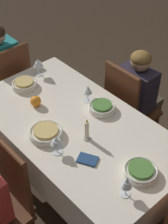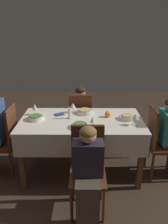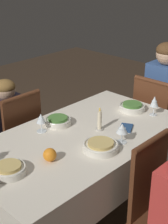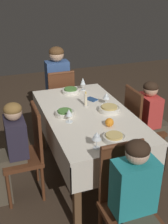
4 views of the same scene
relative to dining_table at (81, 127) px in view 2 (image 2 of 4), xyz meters
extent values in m
plane|color=#3D2D21|center=(0.00, 0.00, -0.67)|extent=(8.00, 8.00, 0.00)
cube|color=silver|center=(0.00, 0.00, 0.08)|extent=(1.55, 0.84, 0.04)
cube|color=silver|center=(0.00, 0.42, -0.06)|extent=(1.55, 0.01, 0.25)
cube|color=silver|center=(0.00, -0.42, -0.06)|extent=(1.55, 0.01, 0.25)
cube|color=silver|center=(0.77, 0.00, -0.06)|extent=(0.01, 0.84, 0.25)
cube|color=silver|center=(-0.77, 0.00, -0.06)|extent=(0.01, 0.84, 0.25)
cube|color=brown|center=(0.70, 0.35, -0.31)|extent=(0.06, 0.06, 0.74)
cube|color=brown|center=(-0.70, 0.35, -0.31)|extent=(0.06, 0.06, 0.74)
cube|color=brown|center=(0.70, -0.35, -0.31)|extent=(0.06, 0.06, 0.74)
cube|color=brown|center=(-0.70, -0.35, -0.31)|extent=(0.06, 0.06, 0.74)
cube|color=#562D19|center=(-1.06, -0.03, -0.25)|extent=(0.37, 0.37, 0.04)
cube|color=#562D19|center=(-0.89, -0.03, 0.01)|extent=(0.03, 0.34, 0.48)
cylinder|color=#562D19|center=(-0.89, -0.03, 0.25)|extent=(0.04, 0.34, 0.04)
cylinder|color=#562D19|center=(-0.90, 0.13, -0.47)|extent=(0.03, 0.03, 0.40)
cylinder|color=#562D19|center=(-0.90, -0.19, -0.47)|extent=(0.03, 0.03, 0.40)
cube|color=#562D19|center=(1.06, -0.06, -0.25)|extent=(0.37, 0.37, 0.04)
cube|color=#562D19|center=(0.89, -0.06, 0.01)|extent=(0.03, 0.34, 0.48)
cylinder|color=#562D19|center=(0.89, -0.06, 0.25)|extent=(0.04, 0.34, 0.04)
cylinder|color=#562D19|center=(1.22, 0.10, -0.47)|extent=(0.03, 0.03, 0.40)
cylinder|color=#562D19|center=(0.90, -0.22, -0.47)|extent=(0.03, 0.03, 0.40)
cylinder|color=#562D19|center=(0.90, 0.10, -0.47)|extent=(0.03, 0.03, 0.40)
cube|color=#562D19|center=(-0.03, 0.70, -0.25)|extent=(0.37, 0.37, 0.04)
cube|color=#562D19|center=(-0.03, 0.53, 0.01)|extent=(0.34, 0.03, 0.48)
cylinder|color=#562D19|center=(-0.03, 0.53, 0.25)|extent=(0.34, 0.04, 0.04)
cylinder|color=#562D19|center=(0.13, 0.86, -0.47)|extent=(0.03, 0.03, 0.40)
cylinder|color=#562D19|center=(-0.19, 0.86, -0.47)|extent=(0.03, 0.03, 0.40)
cylinder|color=#562D19|center=(0.13, 0.54, -0.47)|extent=(0.03, 0.03, 0.40)
cylinder|color=#562D19|center=(-0.19, 0.54, -0.47)|extent=(0.03, 0.03, 0.40)
cube|color=#562D19|center=(0.07, -0.70, -0.25)|extent=(0.37, 0.37, 0.04)
cube|color=#562D19|center=(0.07, -0.53, 0.01)|extent=(0.34, 0.03, 0.48)
cylinder|color=#562D19|center=(0.07, -0.53, 0.25)|extent=(0.34, 0.04, 0.04)
cylinder|color=#562D19|center=(-0.09, -0.86, -0.47)|extent=(0.03, 0.03, 0.40)
cylinder|color=#562D19|center=(0.23, -0.86, -0.47)|extent=(0.03, 0.03, 0.40)
cylinder|color=#562D19|center=(-0.09, -0.54, -0.47)|extent=(0.03, 0.03, 0.40)
cylinder|color=#562D19|center=(0.23, -0.54, -0.47)|extent=(0.03, 0.03, 0.40)
cube|color=teal|center=(1.09, -0.06, 0.03)|extent=(0.18, 0.30, 0.41)
cube|color=#4C4233|center=(-0.03, 0.90, -0.45)|extent=(0.23, 0.14, 0.44)
cube|color=#4C4233|center=(-0.03, 0.82, -0.20)|extent=(0.24, 0.31, 0.06)
cube|color=red|center=(-0.03, 0.73, 0.00)|extent=(0.30, 0.18, 0.34)
sphere|color=#D6A884|center=(-0.03, 0.73, 0.25)|extent=(0.16, 0.16, 0.16)
ellipsoid|color=black|center=(-0.03, 0.73, 0.28)|extent=(0.16, 0.16, 0.11)
cube|color=#4C4233|center=(0.07, -0.90, -0.45)|extent=(0.22, 0.14, 0.44)
cube|color=#4C4233|center=(0.07, -0.82, -0.20)|extent=(0.24, 0.31, 0.06)
cube|color=#282333|center=(0.07, -0.73, 0.00)|extent=(0.30, 0.18, 0.35)
sphere|color=#D6A884|center=(0.07, -0.73, 0.26)|extent=(0.16, 0.16, 0.16)
ellipsoid|color=brown|center=(0.07, -0.73, 0.28)|extent=(0.16, 0.16, 0.11)
cylinder|color=silver|center=(-0.58, 0.00, 0.12)|extent=(0.21, 0.21, 0.04)
torus|color=silver|center=(-0.58, 0.00, 0.14)|extent=(0.20, 0.20, 0.01)
cylinder|color=#4C7F38|center=(-0.58, 0.00, 0.15)|extent=(0.15, 0.15, 0.02)
cylinder|color=white|center=(-0.62, 0.17, 0.10)|extent=(0.06, 0.06, 0.00)
cylinder|color=white|center=(-0.62, 0.17, 0.14)|extent=(0.01, 0.01, 0.07)
cone|color=white|center=(-0.62, 0.17, 0.21)|extent=(0.06, 0.06, 0.08)
cylinder|color=white|center=(-0.62, 0.17, 0.19)|extent=(0.04, 0.04, 0.04)
cylinder|color=silver|center=(0.58, 0.02, 0.12)|extent=(0.19, 0.19, 0.04)
torus|color=silver|center=(0.58, 0.02, 0.14)|extent=(0.19, 0.19, 0.01)
cylinder|color=tan|center=(0.58, 0.02, 0.15)|extent=(0.14, 0.14, 0.02)
cylinder|color=white|center=(0.64, -0.16, 0.10)|extent=(0.06, 0.06, 0.00)
cylinder|color=white|center=(0.64, -0.16, 0.14)|extent=(0.01, 0.01, 0.08)
cone|color=white|center=(0.64, -0.16, 0.21)|extent=(0.08, 0.08, 0.07)
cylinder|color=white|center=(0.64, -0.16, 0.20)|extent=(0.05, 0.05, 0.03)
cylinder|color=silver|center=(0.04, 0.22, 0.12)|extent=(0.22, 0.22, 0.04)
torus|color=silver|center=(0.04, 0.22, 0.14)|extent=(0.22, 0.22, 0.01)
cylinder|color=tan|center=(0.04, 0.22, 0.15)|extent=(0.16, 0.16, 0.02)
cylinder|color=white|center=(-0.12, 0.26, 0.10)|extent=(0.07, 0.07, 0.00)
cylinder|color=white|center=(-0.12, 0.26, 0.14)|extent=(0.01, 0.01, 0.07)
cone|color=white|center=(-0.12, 0.26, 0.20)|extent=(0.08, 0.08, 0.06)
cylinder|color=white|center=(-0.12, 0.26, 0.19)|extent=(0.05, 0.05, 0.03)
cylinder|color=silver|center=(-0.02, -0.23, 0.12)|extent=(0.19, 0.19, 0.04)
torus|color=silver|center=(-0.02, -0.23, 0.14)|extent=(0.19, 0.19, 0.01)
cylinder|color=#4C7F38|center=(-0.02, -0.23, 0.15)|extent=(0.14, 0.14, 0.02)
cylinder|color=white|center=(0.14, -0.23, 0.10)|extent=(0.07, 0.07, 0.00)
cylinder|color=white|center=(0.14, -0.23, 0.14)|extent=(0.01, 0.01, 0.06)
cone|color=white|center=(0.14, -0.23, 0.20)|extent=(0.06, 0.06, 0.06)
cylinder|color=white|center=(0.14, -0.23, 0.19)|extent=(0.04, 0.04, 0.03)
cylinder|color=beige|center=(-0.15, 0.04, 0.10)|extent=(0.05, 0.05, 0.01)
cylinder|color=beige|center=(-0.15, 0.04, 0.18)|extent=(0.03, 0.03, 0.13)
ellipsoid|color=#F9C64C|center=(-0.15, 0.04, 0.25)|extent=(0.01, 0.01, 0.03)
sphere|color=orange|center=(0.34, 0.09, 0.14)|extent=(0.08, 0.08, 0.08)
cube|color=navy|center=(-0.30, 0.16, 0.11)|extent=(0.15, 0.13, 0.01)
camera|label=1|loc=(-1.32, 1.10, 1.70)|focal=55.00mm
camera|label=2|loc=(0.05, -2.54, 1.18)|focal=35.00mm
camera|label=3|loc=(1.45, 1.41, 1.19)|focal=55.00mm
camera|label=4|loc=(2.40, -0.89, 1.31)|focal=45.00mm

